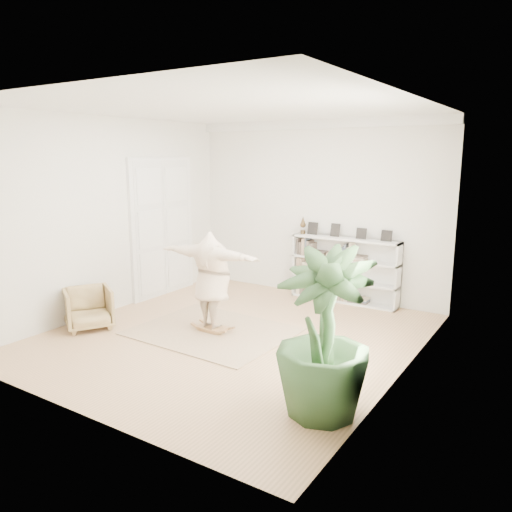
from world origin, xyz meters
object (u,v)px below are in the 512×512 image
(rocker_board, at_px, (213,328))
(bookshelf, at_px, (344,271))
(person, at_px, (212,278))
(houseplant, at_px, (324,334))
(armchair, at_px, (88,308))

(rocker_board, bearing_deg, bookshelf, 69.90)
(rocker_board, distance_m, person, 0.86)
(bookshelf, relative_size, houseplant, 1.14)
(person, height_order, houseplant, houseplant)
(rocker_board, bearing_deg, armchair, -151.40)
(person, distance_m, houseplant, 3.07)
(person, bearing_deg, rocker_board, -176.58)
(armchair, bearing_deg, rocker_board, -32.28)
(armchair, bearing_deg, bookshelf, -7.77)
(bookshelf, bearing_deg, armchair, -128.52)
(rocker_board, relative_size, person, 0.26)
(bookshelf, xyz_separation_m, houseplant, (1.56, -4.33, 0.33))
(armchair, xyz_separation_m, rocker_board, (1.91, 0.97, -0.28))
(bookshelf, bearing_deg, person, -111.72)
(bookshelf, height_order, person, person)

